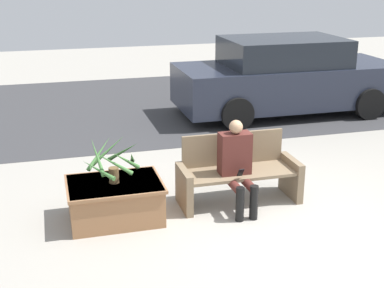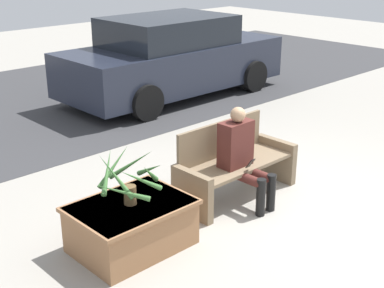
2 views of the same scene
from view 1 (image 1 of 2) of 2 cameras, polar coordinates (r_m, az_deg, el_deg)
name	(u,v)px [view 1 (image 1 of 2)]	position (r m, az deg, el deg)	size (l,w,h in m)	color
ground_plane	(281,230)	(6.46, 9.49, -9.04)	(30.00, 30.00, 0.00)	#9E998E
road_surface	(166,104)	(11.98, -2.83, 4.31)	(20.00, 6.00, 0.01)	#38383A
bench	(238,172)	(7.01, 4.90, -3.04)	(1.57, 0.59, 0.87)	#7A664C
person_seated	(237,163)	(6.72, 4.84, -1.98)	(0.40, 0.64, 1.14)	#51231E
planter_box	(115,199)	(6.59, -8.21, -5.87)	(1.14, 0.85, 0.48)	#936642
potted_plant	(112,161)	(6.39, -8.49, -1.83)	(0.71, 0.70, 0.55)	brown
parked_car	(286,77)	(11.24, 9.97, 7.05)	(4.53, 1.98, 1.56)	#232838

